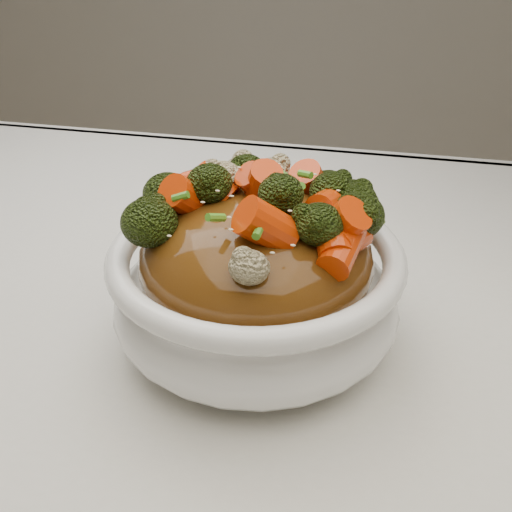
# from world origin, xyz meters

# --- Properties ---
(tablecloth) EXTENTS (1.20, 0.80, 0.04)m
(tablecloth) POSITION_xyz_m (0.00, 0.00, 0.73)
(tablecloth) COLOR silver
(tablecloth) RESTS_ON dining_table
(bowl) EXTENTS (0.29, 0.29, 0.09)m
(bowl) POSITION_xyz_m (0.05, -0.05, 0.79)
(bowl) COLOR white
(bowl) RESTS_ON tablecloth
(sauce_base) EXTENTS (0.23, 0.23, 0.10)m
(sauce_base) POSITION_xyz_m (0.05, -0.05, 0.82)
(sauce_base) COLOR #522E0E
(sauce_base) RESTS_ON bowl
(carrots) EXTENTS (0.23, 0.23, 0.05)m
(carrots) POSITION_xyz_m (0.05, -0.05, 0.89)
(carrots) COLOR red
(carrots) RESTS_ON sauce_base
(broccoli) EXTENTS (0.23, 0.23, 0.05)m
(broccoli) POSITION_xyz_m (0.05, -0.05, 0.89)
(broccoli) COLOR black
(broccoli) RESTS_ON sauce_base
(cauliflower) EXTENTS (0.23, 0.23, 0.04)m
(cauliflower) POSITION_xyz_m (0.05, -0.05, 0.89)
(cauliflower) COLOR tan
(cauliflower) RESTS_ON sauce_base
(scallions) EXTENTS (0.17, 0.17, 0.02)m
(scallions) POSITION_xyz_m (0.05, -0.05, 0.89)
(scallions) COLOR #458D20
(scallions) RESTS_ON sauce_base
(sesame_seeds) EXTENTS (0.21, 0.21, 0.01)m
(sesame_seeds) POSITION_xyz_m (0.05, -0.05, 0.89)
(sesame_seeds) COLOR beige
(sesame_seeds) RESTS_ON sauce_base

